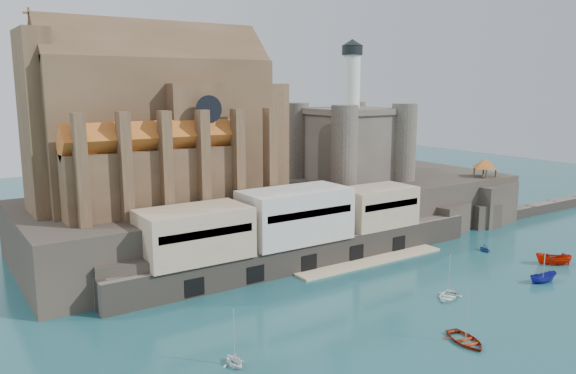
# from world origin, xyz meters

# --- Properties ---
(ground) EXTENTS (300.00, 300.00, 0.00)m
(ground) POSITION_xyz_m (0.00, 0.00, 0.00)
(ground) COLOR #17474D
(ground) RESTS_ON ground
(promontory) EXTENTS (100.00, 36.00, 10.00)m
(promontory) POSITION_xyz_m (-0.19, 39.37, 4.92)
(promontory) COLOR #29231E
(promontory) RESTS_ON ground
(quay) EXTENTS (70.00, 12.00, 13.05)m
(quay) POSITION_xyz_m (-10.19, 23.07, 6.07)
(quay) COLOR #5C5449
(quay) RESTS_ON ground
(church) EXTENTS (47.00, 25.93, 30.51)m
(church) POSITION_xyz_m (-24.13, 41.85, 22.13)
(church) COLOR #4D3724
(church) RESTS_ON promontory
(castle_keep) EXTENTS (21.20, 21.20, 29.30)m
(castle_keep) POSITION_xyz_m (16.08, 41.08, 18.31)
(castle_keep) COLOR #494239
(castle_keep) RESTS_ON promontory
(rock_outcrop) EXTENTS (14.50, 10.50, 8.70)m
(rock_outcrop) POSITION_xyz_m (42.00, 25.84, 4.02)
(rock_outcrop) COLOR #29231E
(rock_outcrop) RESTS_ON ground
(pavilion) EXTENTS (6.40, 6.40, 5.40)m
(pavilion) POSITION_xyz_m (42.00, 26.00, 12.73)
(pavilion) COLOR #4D3724
(pavilion) RESTS_ON rock_outcrop
(breakwater) EXTENTS (40.00, 3.00, 2.40)m
(breakwater) POSITION_xyz_m (66.00, 24.00, 0.00)
(breakwater) COLOR #5C5449
(breakwater) RESTS_ON ground
(boat_0) EXTENTS (4.35, 2.24, 5.85)m
(boat_0) POSITION_xyz_m (-9.48, -11.05, 0.00)
(boat_0) COLOR maroon
(boat_0) RESTS_ON ground
(boat_2) EXTENTS (2.23, 2.20, 4.89)m
(boat_2) POSITION_xyz_m (17.01, -4.23, 0.00)
(boat_2) COLOR navy
(boat_2) RESTS_ON ground
(boat_4) EXTENTS (2.91, 1.79, 3.36)m
(boat_4) POSITION_xyz_m (-34.58, -0.75, 0.00)
(boat_4) COLOR white
(boat_4) RESTS_ON ground
(boat_5) EXTENTS (3.18, 3.17, 5.90)m
(boat_5) POSITION_xyz_m (26.51, -0.16, 0.00)
(boat_5) COLOR #BD1D02
(boat_5) RESTS_ON ground
(boat_6) EXTENTS (2.64, 3.75, 5.14)m
(boat_6) POSITION_xyz_m (-0.10, -0.45, 0.00)
(boat_6) COLOR white
(boat_6) RESTS_ON ground
(boat_7) EXTENTS (2.92, 2.30, 2.96)m
(boat_7) POSITION_xyz_m (23.45, 11.28, 0.00)
(boat_7) COLOR navy
(boat_7) RESTS_ON ground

